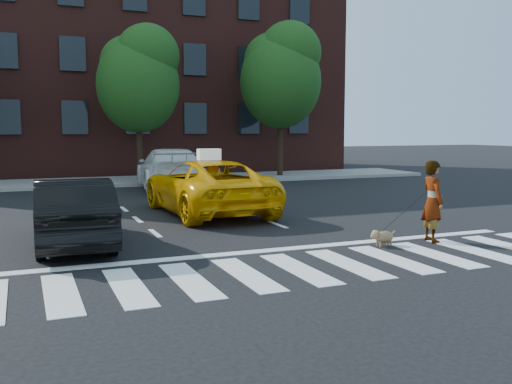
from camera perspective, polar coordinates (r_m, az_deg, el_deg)
ground at (r=10.21m, az=4.32°, el=-7.70°), size 120.00×120.00×0.00m
crosswalk at (r=10.21m, az=4.32°, el=-7.66°), size 13.00×2.40×0.01m
stop_line at (r=11.62m, az=0.75°, el=-5.91°), size 12.00×0.30×0.01m
sidewalk_far at (r=26.82m, az=-12.75°, el=1.08°), size 30.00×4.00×0.15m
building at (r=34.31m, az=-15.17°, el=12.05°), size 26.00×10.00×12.00m
tree_mid at (r=26.42m, az=-11.66°, el=11.40°), size 3.69×3.69×7.10m
tree_right at (r=28.62m, az=2.53°, el=11.95°), size 4.00×4.00×7.70m
taxi at (r=16.69m, az=-4.90°, el=0.54°), size 2.78×5.75×1.58m
black_sedan at (r=12.71m, az=-17.80°, el=-1.91°), size 1.66×4.39×1.43m
white_suv at (r=23.43m, az=-8.60°, el=2.29°), size 2.98×6.01×1.68m
woman at (r=13.03m, az=17.24°, el=-0.90°), size 0.53×0.72×1.79m
dog at (r=12.36m, az=12.52°, el=-4.37°), size 0.63×0.25×0.36m
taxi_sign at (r=16.43m, az=-4.72°, el=3.77°), size 0.66×0.30×0.32m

